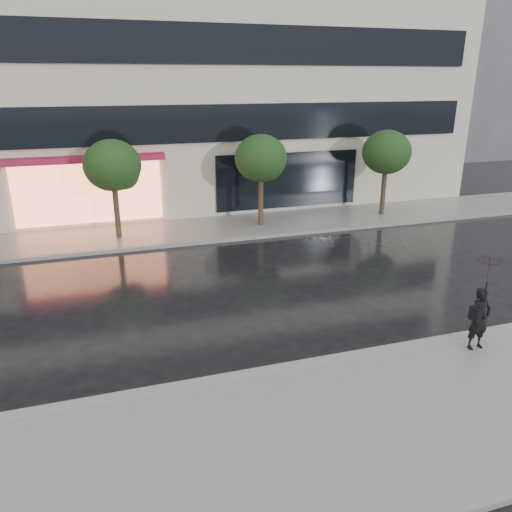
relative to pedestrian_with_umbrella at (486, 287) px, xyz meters
name	(u,v)px	position (x,y,z in m)	size (l,w,h in m)	color
ground	(272,349)	(-4.57, 1.60, -1.69)	(120.00, 120.00, 0.00)	black
sidewalk_near	(332,433)	(-4.57, -1.65, -1.63)	(60.00, 4.50, 0.12)	slate
sidewalk_far	(192,230)	(-4.57, 11.85, -1.63)	(60.00, 3.50, 0.12)	slate
curb_near	(287,368)	(-4.57, 0.60, -1.62)	(60.00, 0.25, 0.14)	gray
curb_far	(200,242)	(-4.57, 10.10, -1.62)	(60.00, 0.25, 0.14)	gray
office_building	(155,18)	(-4.57, 19.57, 7.32)	(30.00, 12.76, 18.00)	beige
bg_building_right	(454,55)	(21.43, 29.60, 6.31)	(12.00, 12.00, 16.00)	#4C4C54
tree_mid_west	(114,167)	(-7.51, 11.63, 1.24)	(2.20, 2.20, 3.99)	#33261C
tree_mid_east	(262,160)	(-1.51, 11.63, 1.24)	(2.20, 2.20, 3.99)	#33261C
tree_far_east	(387,154)	(4.49, 11.63, 1.24)	(2.20, 2.20, 3.99)	#33261C
pedestrian_with_umbrella	(486,287)	(0.00, 0.00, 0.00)	(1.06, 1.08, 2.29)	black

